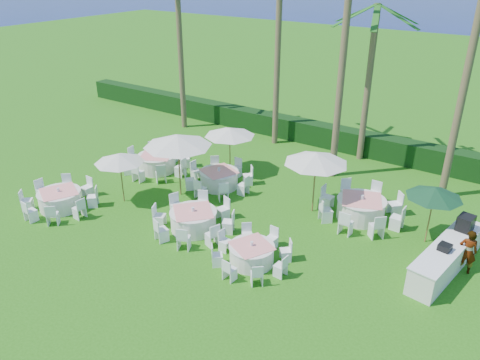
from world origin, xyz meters
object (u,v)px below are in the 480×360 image
object	(u,v)px
umbrella_green	(435,193)
banquet_table_b	(193,220)
banquet_table_e	(219,178)
umbrella_d	(316,158)
banquet_table_d	(157,162)
buffet_table	(447,256)
banquet_table_c	(252,254)
banquet_table_f	(361,208)
umbrella_c	(230,132)
umbrella_a	(119,158)
staff_person	(468,252)
umbrella_b	(178,141)
banquet_table_a	(60,199)

from	to	relation	value
umbrella_green	banquet_table_b	bearing A→B (deg)	-151.56
banquet_table_e	umbrella_d	xyz separation A→B (m)	(4.63, 0.34, 2.01)
banquet_table_d	umbrella_green	size ratio (longest dim) A/B	1.46
umbrella_d	buffet_table	world-z (taller)	umbrella_d
banquet_table_d	buffet_table	bearing A→B (deg)	-2.11
banquet_table_c	banquet_table_e	size ratio (longest dim) A/B	0.89
banquet_table_f	umbrella_c	bearing A→B (deg)	174.42
umbrella_a	staff_person	world-z (taller)	umbrella_a
buffet_table	umbrella_c	bearing A→B (deg)	167.42
banquet_table_c	umbrella_d	bearing A→B (deg)	88.49
buffet_table	umbrella_b	bearing A→B (deg)	-175.75
umbrella_c	umbrella_d	xyz separation A→B (m)	(5.14, -1.27, 0.31)
umbrella_d	umbrella_b	bearing A→B (deg)	-160.72
banquet_table_d	banquet_table_e	distance (m)	3.67
banquet_table_d	buffet_table	size ratio (longest dim) A/B	0.74
umbrella_a	banquet_table_d	bearing A→B (deg)	108.25
banquet_table_d	buffet_table	world-z (taller)	buffet_table
banquet_table_e	umbrella_b	bearing A→B (deg)	-120.73
banquet_table_f	umbrella_green	distance (m)	3.16
umbrella_b	banquet_table_a	bearing A→B (deg)	-131.55
umbrella_a	umbrella_b	distance (m)	2.55
banquet_table_e	umbrella_green	world-z (taller)	umbrella_green
banquet_table_e	banquet_table_c	bearing A→B (deg)	-42.91
banquet_table_b	umbrella_d	world-z (taller)	umbrella_d
umbrella_c	umbrella_green	xyz separation A→B (m)	(9.70, -1.00, -0.04)
banquet_table_c	umbrella_b	xyz separation A→B (m)	(-5.47, 2.57, 2.21)
banquet_table_d	umbrella_b	world-z (taller)	umbrella_b
banquet_table_d	banquet_table_e	world-z (taller)	banquet_table_d
banquet_table_f	staff_person	size ratio (longest dim) A/B	2.12
banquet_table_a	staff_person	xyz separation A→B (m)	(15.11, 4.87, 0.40)
banquet_table_b	banquet_table_e	bearing A→B (deg)	111.51
banquet_table_a	banquet_table_b	size ratio (longest dim) A/B	0.99
umbrella_green	banquet_table_d	bearing A→B (deg)	-176.06
umbrella_d	umbrella_green	size ratio (longest dim) A/B	1.17
banquet_table_b	umbrella_d	distance (m)	5.46
banquet_table_b	umbrella_green	size ratio (longest dim) A/B	1.38
banquet_table_b	staff_person	world-z (taller)	staff_person
umbrella_a	staff_person	xyz separation A→B (m)	(13.34, 2.93, -1.23)
banquet_table_c	banquet_table_e	distance (m)	6.15
banquet_table_e	staff_person	bearing A→B (deg)	-3.08
umbrella_d	umbrella_green	xyz separation A→B (m)	(4.56, 0.27, -0.35)
umbrella_a	umbrella_c	xyz separation A→B (m)	(2.08, 5.11, 0.07)
banquet_table_b	umbrella_c	xyz separation A→B (m)	(-1.93, 5.20, 1.69)
banquet_table_d	staff_person	size ratio (longest dim) A/B	2.05
banquet_table_a	umbrella_green	distance (m)	14.93
banquet_table_d	umbrella_c	bearing A→B (deg)	30.87
banquet_table_b	umbrella_b	world-z (taller)	umbrella_b
banquet_table_d	umbrella_green	xyz separation A→B (m)	(12.85, 0.88, 1.63)
banquet_table_b	umbrella_c	distance (m)	5.80
banquet_table_a	buffet_table	bearing A→B (deg)	17.75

